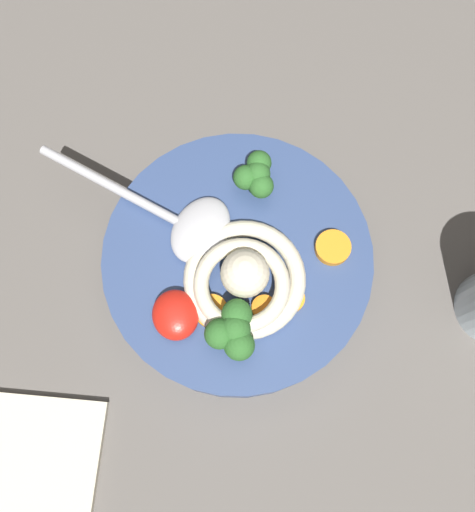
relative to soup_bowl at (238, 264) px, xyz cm
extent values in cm
cube|color=#5B5651|center=(-0.95, -2.37, -4.58)|extent=(105.81, 105.81, 4.02)
cylinder|color=#334775|center=(0.00, 0.00, -0.08)|extent=(22.28, 22.28, 4.97)
cylinder|color=#B27A33|center=(0.00, 0.00, 0.12)|extent=(19.60, 19.60, 4.57)
torus|color=beige|center=(2.14, 0.00, 3.07)|extent=(9.76, 9.76, 1.35)
torus|color=beige|center=(2.77, -0.42, 4.15)|extent=(10.46, 10.46, 1.21)
sphere|color=beige|center=(2.14, 0.00, 4.82)|extent=(3.79, 3.79, 3.79)
ellipsoid|color=#B7B7BC|center=(-2.72, -2.79, 3.20)|extent=(7.37, 7.34, 1.60)
cylinder|color=#B7B7BC|center=(-7.95, -8.17, 3.20)|extent=(11.04, 11.31, 0.80)
ellipsoid|color=red|center=(3.56, -5.95, 3.31)|extent=(4.03, 3.63, 1.81)
cylinder|color=#7A9E60|center=(-5.67, 3.25, 2.96)|extent=(1.05, 1.05, 1.12)
sphere|color=#2D6628|center=(-5.67, 3.25, 4.55)|extent=(2.05, 2.05, 2.05)
sphere|color=#2D6628|center=(-4.65, 3.25, 4.36)|extent=(2.05, 2.05, 2.05)
sphere|color=#2D6628|center=(-6.61, 3.63, 4.45)|extent=(2.05, 2.05, 2.05)
sphere|color=#2D6628|center=(-5.67, 2.23, 4.40)|extent=(2.05, 2.05, 2.05)
cylinder|color=#7A9E60|center=(6.07, -1.84, 3.04)|extent=(1.20, 1.20, 1.28)
sphere|color=#2D6628|center=(6.07, -1.84, 4.86)|extent=(2.35, 2.35, 2.35)
sphere|color=#2D6628|center=(7.25, -1.84, 4.65)|extent=(2.35, 2.35, 2.35)
sphere|color=#2D6628|center=(5.00, -1.41, 4.75)|extent=(2.35, 2.35, 2.35)
sphere|color=#2D6628|center=(6.07, -3.02, 4.69)|extent=(2.35, 2.35, 2.35)
cylinder|color=orange|center=(4.77, 0.88, 2.79)|extent=(2.02, 2.02, 0.77)
cylinder|color=orange|center=(4.62, 3.10, 2.79)|extent=(2.19, 2.19, 0.78)
cylinder|color=orange|center=(1.46, 7.62, 2.80)|extent=(2.89, 2.89, 0.80)
cylinder|color=orange|center=(3.90, -3.19, 2.73)|extent=(2.64, 2.64, 0.66)
cube|color=beige|center=(13.30, -22.13, -2.17)|extent=(18.99, 17.31, 0.80)
camera|label=1|loc=(11.70, -3.18, 44.95)|focal=38.10mm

